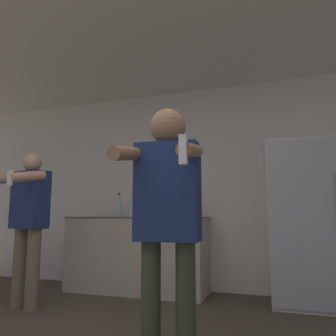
% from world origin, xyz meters
% --- Properties ---
extents(wall_back, '(7.00, 0.06, 2.55)m').
position_xyz_m(wall_back, '(0.00, 2.95, 1.27)').
color(wall_back, silver).
rests_on(wall_back, ground_plane).
extents(ceiling_slab, '(7.00, 3.44, 0.05)m').
position_xyz_m(ceiling_slab, '(0.00, 1.46, 2.57)').
color(ceiling_slab, silver).
rests_on(ceiling_slab, wall_back).
extents(refrigerator, '(0.76, 0.66, 1.69)m').
position_xyz_m(refrigerator, '(1.35, 2.60, 0.84)').
color(refrigerator, silver).
rests_on(refrigerator, ground_plane).
extents(counter, '(1.72, 0.61, 0.89)m').
position_xyz_m(counter, '(-0.58, 2.63, 0.45)').
color(counter, '#BCB29E').
rests_on(counter, ground_plane).
extents(bottle_short_whiskey, '(0.07, 0.07, 0.30)m').
position_xyz_m(bottle_short_whiskey, '(-0.82, 2.58, 1.01)').
color(bottle_short_whiskey, silver).
rests_on(bottle_short_whiskey, counter).
extents(bottle_green_wine, '(0.09, 0.09, 0.32)m').
position_xyz_m(bottle_green_wine, '(0.07, 2.58, 1.02)').
color(bottle_green_wine, '#194723').
rests_on(bottle_green_wine, counter).
extents(bottle_clear_vodka, '(0.09, 0.09, 0.32)m').
position_xyz_m(bottle_clear_vodka, '(-0.63, 2.58, 1.01)').
color(bottle_clear_vodka, silver).
rests_on(bottle_clear_vodka, counter).
extents(person_woman_foreground, '(0.46, 0.54, 1.55)m').
position_xyz_m(person_woman_foreground, '(0.47, 0.68, 0.94)').
color(person_woman_foreground, '#38422D').
rests_on(person_woman_foreground, ground_plane).
extents(person_man_side, '(0.55, 0.55, 1.55)m').
position_xyz_m(person_man_side, '(-1.34, 1.60, 0.91)').
color(person_man_side, '#75664C').
rests_on(person_man_side, ground_plane).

